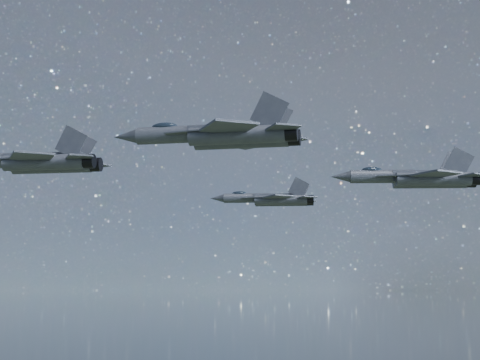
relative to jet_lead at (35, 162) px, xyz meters
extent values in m
cube|color=#353942|center=(0.95, -0.33, 0.18)|extent=(8.39, 4.18, 1.32)
cylinder|color=#353942|center=(1.01, -1.43, -0.28)|extent=(8.60, 4.30, 1.59)
cylinder|color=#353942|center=(1.67, 0.50, -0.28)|extent=(8.60, 4.30, 1.59)
cylinder|color=black|center=(5.43, -2.96, -0.28)|extent=(1.73, 1.82, 1.47)
cylinder|color=black|center=(6.10, -1.04, -0.28)|extent=(1.73, 1.82, 1.47)
cube|color=#353942|center=(-2.77, -0.50, 0.11)|extent=(5.14, 3.63, 0.12)
cube|color=#353942|center=(-1.86, 2.10, 0.11)|extent=(5.40, 1.86, 0.12)
cube|color=#353942|center=(0.01, -3.67, -0.08)|extent=(4.75, 5.13, 0.20)
cube|color=#353942|center=(2.28, 2.87, -0.08)|extent=(5.84, 5.76, 0.20)
cube|color=#353942|center=(4.61, -4.08, -0.08)|extent=(2.78, 2.94, 0.15)
cube|color=#353942|center=(6.15, 0.35, -0.08)|extent=(3.46, 3.44, 0.15)
cube|color=#353942|center=(3.71, -2.64, 1.65)|extent=(3.30, 1.58, 3.62)
cube|color=#353942|center=(4.55, -0.23, 1.65)|extent=(3.48, 1.04, 3.62)
cylinder|color=#353942|center=(27.23, 25.23, -0.04)|extent=(6.66, 3.06, 1.38)
cone|color=#353942|center=(23.14, 26.35, -0.04)|extent=(2.37, 1.75, 1.24)
ellipsoid|color=#19232E|center=(26.21, 25.51, 0.62)|extent=(2.27, 1.45, 0.68)
cube|color=#353942|center=(31.65, 24.01, -0.08)|extent=(7.33, 3.20, 1.15)
cylinder|color=#353942|center=(31.76, 23.06, -0.48)|extent=(7.51, 3.30, 1.38)
cylinder|color=#353942|center=(32.23, 24.76, -0.48)|extent=(7.51, 3.30, 1.38)
cylinder|color=black|center=(35.67, 21.98, -0.48)|extent=(1.44, 1.53, 1.27)
cylinder|color=black|center=(36.14, 23.69, -0.48)|extent=(1.44, 1.53, 1.27)
cube|color=#353942|center=(28.44, 23.66, -0.15)|extent=(4.54, 2.91, 0.11)
cube|color=#353942|center=(29.08, 25.95, -0.15)|extent=(4.65, 1.32, 0.11)
cube|color=#353942|center=(31.03, 21.07, -0.30)|extent=(4.30, 4.60, 0.18)
cube|color=#353942|center=(32.62, 26.85, -0.30)|extent=(5.06, 5.04, 0.18)
cube|color=#353942|center=(35.03, 20.97, -0.30)|extent=(2.52, 2.65, 0.13)
cube|color=#353942|center=(36.11, 24.89, -0.30)|extent=(3.00, 2.99, 0.13)
cube|color=#353942|center=(34.17, 22.17, 1.20)|extent=(2.93, 1.19, 3.14)
cube|color=#353942|center=(34.75, 24.30, 1.20)|extent=(3.05, 0.71, 3.14)
cylinder|color=#353942|center=(13.91, -8.41, 1.66)|extent=(8.06, 4.52, 1.69)
cone|color=#353942|center=(9.09, -6.50, 1.66)|extent=(2.97, 2.37, 1.51)
ellipsoid|color=#19232E|center=(12.71, -7.93, 2.47)|extent=(2.81, 2.01, 0.83)
cube|color=#353942|center=(19.14, -10.49, 1.60)|extent=(8.84, 4.78, 1.41)
cylinder|color=#353942|center=(19.14, -11.66, 1.11)|extent=(9.06, 4.92, 1.69)
cylinder|color=#353942|center=(19.94, -9.65, 1.11)|extent=(9.06, 4.92, 1.69)
cylinder|color=black|center=(23.76, -13.49, 1.11)|extent=(1.88, 1.97, 1.56)
cylinder|color=black|center=(24.56, -11.49, 1.11)|extent=(1.88, 1.97, 1.56)
cube|color=#353942|center=(15.18, -10.49, 1.53)|extent=(5.37, 4.04, 0.13)
cube|color=#353942|center=(16.26, -7.78, 1.53)|extent=(5.74, 2.21, 0.13)
cube|color=#353942|center=(17.98, -13.99, 1.33)|extent=(4.87, 5.31, 0.22)
cube|color=#353942|center=(20.70, -7.16, 1.33)|extent=(6.18, 6.06, 0.22)
cube|color=#353942|center=(22.84, -14.64, 1.33)|extent=(2.85, 3.03, 0.16)
cube|color=#353942|center=(24.68, -10.02, 1.33)|extent=(3.66, 3.63, 0.16)
cube|color=#353942|center=(21.95, -13.07, 3.17)|extent=(3.44, 1.83, 3.85)
cube|color=#353942|center=(22.95, -10.55, 3.17)|extent=(3.65, 1.27, 3.85)
cylinder|color=#353942|center=(41.02, 7.79, 0.82)|extent=(8.12, 3.40, 1.68)
cone|color=#353942|center=(36.00, 8.94, 0.82)|extent=(2.85, 2.04, 1.50)
ellipsoid|color=#19232E|center=(39.77, 8.08, 1.63)|extent=(2.74, 1.67, 0.83)
cube|color=#353942|center=(46.47, 6.55, 0.77)|extent=(8.95, 3.53, 1.40)
cylinder|color=#353942|center=(46.65, 5.41, 0.29)|extent=(9.17, 3.64, 1.68)
cylinder|color=#353942|center=(47.13, 7.50, 0.29)|extent=(9.17, 3.64, 1.68)
cylinder|color=black|center=(51.47, 4.31, 0.29)|extent=(1.71, 1.82, 1.55)
cylinder|color=black|center=(51.95, 6.40, 0.29)|extent=(1.71, 1.82, 1.55)
cube|color=#353942|center=(42.59, 5.95, 0.70)|extent=(5.59, 3.34, 0.13)
cube|color=#353942|center=(43.23, 8.78, 0.70)|extent=(5.62, 1.36, 0.13)
cube|color=#353942|center=(45.87, 2.94, 0.50)|extent=(5.37, 5.70, 0.21)
cube|color=#353942|center=(47.49, 10.06, 0.50)|extent=(6.15, 6.15, 0.21)
cube|color=#353942|center=(50.74, 3.04, 0.50)|extent=(3.15, 3.29, 0.16)
cube|color=#353942|center=(51.84, 7.86, 0.50)|extent=(3.64, 3.65, 0.16)
cube|color=#353942|center=(49.63, 4.45, 2.33)|extent=(3.61, 1.29, 3.82)
cube|color=#353942|center=(50.23, 7.07, 2.33)|extent=(3.73, 0.70, 3.82)
camera|label=1|loc=(7.24, -77.45, -13.18)|focal=55.00mm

